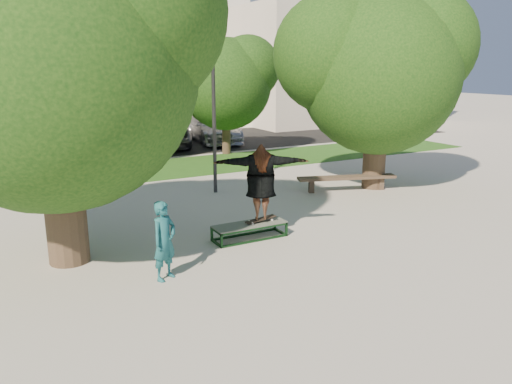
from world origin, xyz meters
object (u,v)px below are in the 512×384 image
car_silver_a (37,144)px  bystander (164,241)px  grind_box (250,231)px  tree_left (44,46)px  bench (347,179)px  lamppost (214,95)px  car_grey (161,132)px  tree_right (376,65)px  car_silver_b (213,128)px

car_silver_a → bystander: bearing=-82.9°
car_silver_a → grind_box: bearing=-72.1°
tree_left → bench: bearing=11.9°
lamppost → grind_box: bearing=-104.2°
bench → bystander: bearing=-134.2°
tree_left → bench: tree_left is taller
grind_box → bench: size_ratio=0.55×
grind_box → car_grey: 14.90m
bench → lamppost: bearing=171.9°
grind_box → car_silver_a: (-3.35, 13.51, 0.53)m
tree_right → car_grey: size_ratio=1.23×
grind_box → car_silver_b: car_silver_b is taller
grind_box → tree_right: bearing=23.6°
car_grey → car_silver_a: bearing=-159.7°
tree_left → car_silver_b: bearing=55.5°
bench → car_silver_a: (-8.39, 10.91, 0.29)m
grind_box → bystander: (-2.54, -1.28, 0.60)m
bystander → car_silver_a: size_ratio=0.37×
lamppost → car_grey: bearing=81.5°
bench → car_grey: size_ratio=0.62×
bystander → car_silver_b: 18.14m
tree_left → tree_right: (10.21, 1.99, -0.33)m
tree_left → car_grey: bearing=64.1°
bystander → tree_left: bearing=99.7°
grind_box → car_silver_a: car_silver_a is taller
car_silver_a → lamppost: bearing=-59.3°
car_silver_a → bench: bearing=-48.4°
bench → car_silver_a: 13.76m
tree_right → car_silver_a: (-9.42, 10.86, -3.38)m
grind_box → car_grey: (2.65, 14.66, 0.55)m
tree_right → grind_box: bearing=-156.4°
bench → car_grey: 12.29m
tree_left → car_silver_a: bearing=86.5°
tree_right → car_grey: bearing=105.9°
tree_right → grind_box: tree_right is taller
car_silver_a → car_silver_b: car_silver_b is taller
bystander → bench: (7.58, 3.88, -0.36)m
bystander → car_silver_b: bystander is taller
grind_box → car_grey: car_grey is taller
bystander → grind_box: bearing=-3.0°
tree_left → tree_right: tree_left is taller
lamppost → bench: size_ratio=1.86×
car_silver_b → grind_box: bearing=-104.2°
bystander → car_grey: 16.77m
bench → car_grey: (-2.39, 12.06, 0.31)m
tree_right → car_silver_b: 12.71m
bystander → bench: size_ratio=0.48×
bench → car_silver_a: bearing=146.3°
tree_right → lamppost: 5.36m
tree_left → grind_box: (4.14, -0.66, -4.23)m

